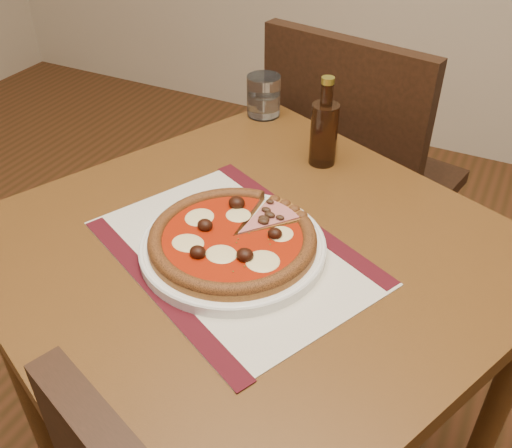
{
  "coord_description": "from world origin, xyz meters",
  "views": [
    {
      "loc": [
        0.32,
        0.45,
        1.35
      ],
      "look_at": [
        -0.02,
        1.12,
        0.78
      ],
      "focal_mm": 40.0,
      "sensor_mm": 36.0,
      "label": 1
    }
  ],
  "objects": [
    {
      "name": "plate",
      "position": [
        -0.04,
        1.07,
        0.76
      ],
      "size": [
        0.3,
        0.3,
        0.02
      ],
      "primitive_type": "cylinder",
      "color": "white",
      "rests_on": "placemat"
    },
    {
      "name": "water_glass",
      "position": [
        -0.22,
        1.55,
        0.8
      ],
      "size": [
        0.1,
        0.1,
        0.09
      ],
      "primitive_type": "cylinder",
      "rotation": [
        0.0,
        0.0,
        0.32
      ],
      "color": "white",
      "rests_on": "table"
    },
    {
      "name": "ham_slice",
      "position": [
        0.01,
        1.15,
        0.78
      ],
      "size": [
        0.09,
        0.13,
        0.02
      ],
      "rotation": [
        0.0,
        0.0,
        1.21
      ],
      "color": "#9C6825",
      "rests_on": "plate"
    },
    {
      "name": "table",
      "position": [
        -0.02,
        1.1,
        0.65
      ],
      "size": [
        1.05,
        1.05,
        0.75
      ],
      "rotation": [
        0.0,
        0.0,
        -0.41
      ],
      "color": "brown",
      "rests_on": "ground"
    },
    {
      "name": "chair_far",
      "position": [
        -0.04,
        1.76,
        0.53
      ],
      "size": [
        0.51,
        0.51,
        0.92
      ],
      "rotation": [
        0.0,
        0.0,
        2.95
      ],
      "color": "black",
      "rests_on": "ground"
    },
    {
      "name": "bottle",
      "position": [
        -0.02,
        1.41,
        0.82
      ],
      "size": [
        0.05,
        0.05,
        0.18
      ],
      "color": "black",
      "rests_on": "table"
    },
    {
      "name": "pizza",
      "position": [
        -0.04,
        1.07,
        0.78
      ],
      "size": [
        0.27,
        0.27,
        0.04
      ],
      "color": "#9C6825",
      "rests_on": "plate"
    },
    {
      "name": "placemat",
      "position": [
        -0.04,
        1.07,
        0.75
      ],
      "size": [
        0.54,
        0.48,
        0.0
      ],
      "primitive_type": "cube",
      "rotation": [
        0.0,
        0.0,
        -0.45
      ],
      "color": "beige",
      "rests_on": "table"
    }
  ]
}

